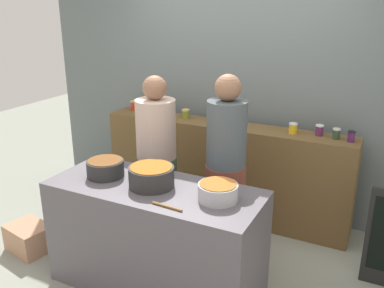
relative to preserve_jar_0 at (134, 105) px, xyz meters
The scene contains 22 objects.
ground 1.98m from the preserve_jar_0, 44.69° to the right, with size 12.00×12.00×0.00m, color gray.
storefront_wall 1.27m from the preserve_jar_0, 13.89° to the left, with size 4.80×0.12×3.00m, color slate.
display_shelf 1.31m from the preserve_jar_0, ahead, with size 2.70×0.36×1.04m, color brown.
prep_table 1.98m from the preserve_jar_0, 51.23° to the right, with size 1.70×0.70×0.90m, color #58535A.
preserve_jar_0 is the anchor object (origin of this frame).
preserve_jar_1 0.24m from the preserve_jar_0, ahead, with size 0.08×0.08×0.14m.
preserve_jar_2 0.35m from the preserve_jar_0, 13.70° to the right, with size 0.08×0.08×0.13m.
preserve_jar_3 0.48m from the preserve_jar_0, 12.41° to the right, with size 0.09×0.09×0.11m.
preserve_jar_4 0.71m from the preserve_jar_0, ahead, with size 0.08×0.08×0.10m.
preserve_jar_5 1.06m from the preserve_jar_0, ahead, with size 0.07×0.07×0.12m.
preserve_jar_6 1.18m from the preserve_jar_0, ahead, with size 0.08×0.08×0.14m.
preserve_jar_7 1.89m from the preserve_jar_0, ahead, with size 0.08×0.08×0.10m.
preserve_jar_8 2.13m from the preserve_jar_0, ahead, with size 0.08×0.08×0.10m.
preserve_jar_9 2.29m from the preserve_jar_0, ahead, with size 0.07×0.07×0.10m.
preserve_jar_10 2.43m from the preserve_jar_0, ahead, with size 0.07×0.07×0.10m.
cooking_pot_left 1.62m from the preserve_jar_0, 64.15° to the right, with size 0.30×0.30×0.14m.
cooking_pot_center 1.85m from the preserve_jar_0, 51.70° to the right, with size 0.35×0.35×0.16m.
cooking_pot_right 2.23m from the preserve_jar_0, 40.28° to the right, with size 0.29×0.29×0.13m.
wooden_spoon 2.24m from the preserve_jar_0, 50.03° to the right, with size 0.02×0.02×0.24m, color #9E703D.
cook_with_tongs 1.24m from the preserve_jar_0, 45.98° to the right, with size 0.38×0.38×1.64m.
cook_in_cap 1.77m from the preserve_jar_0, 29.26° to the right, with size 0.35×0.35×1.71m.
bread_crate 1.85m from the preserve_jar_0, 96.77° to the right, with size 0.40×0.31×0.25m, color tan.
Camera 1 is at (1.59, -2.81, 2.27)m, focal length 39.25 mm.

